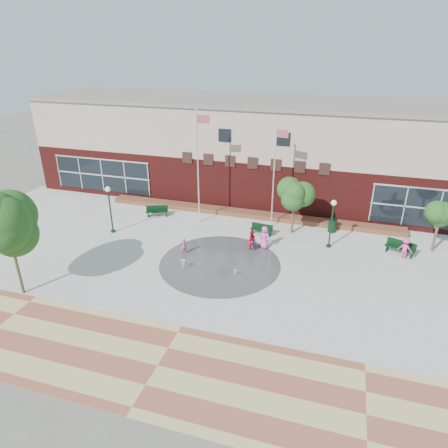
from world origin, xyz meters
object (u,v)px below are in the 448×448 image
(flagpole_left, at_px, (198,162))
(child_splash, at_px, (184,246))
(flagpole_right, at_px, (275,171))
(tree_big_left, at_px, (6,223))
(bench_left, at_px, (157,213))
(trash_can, at_px, (332,225))

(flagpole_left, distance_m, child_splash, 7.30)
(flagpole_right, bearing_deg, tree_big_left, -121.90)
(flagpole_left, relative_size, bench_left, 4.85)
(trash_can, bearing_deg, flagpole_right, -175.75)
(bench_left, bearing_deg, child_splash, -70.88)
(tree_big_left, bearing_deg, flagpole_left, 62.32)
(trash_can, distance_m, tree_big_left, 23.12)
(flagpole_right, relative_size, tree_big_left, 1.30)
(flagpole_left, relative_size, flagpole_right, 1.11)
(flagpole_left, xyz_separation_m, child_splash, (0.78, -5.58, -4.64))
(flagpole_left, relative_size, tree_big_left, 1.44)
(trash_can, height_order, child_splash, child_splash)
(flagpole_left, relative_size, trash_can, 8.46)
(trash_can, xyz_separation_m, child_splash, (-10.08, -6.90, 0.07))
(tree_big_left, bearing_deg, flagpole_right, 47.42)
(tree_big_left, relative_size, child_splash, 5.13)
(tree_big_left, height_order, child_splash, tree_big_left)
(flagpole_left, height_order, bench_left, flagpole_left)
(bench_left, relative_size, child_splash, 1.53)
(trash_can, relative_size, child_splash, 0.87)
(child_splash, bearing_deg, tree_big_left, -0.46)
(flagpole_right, height_order, trash_can, flagpole_right)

